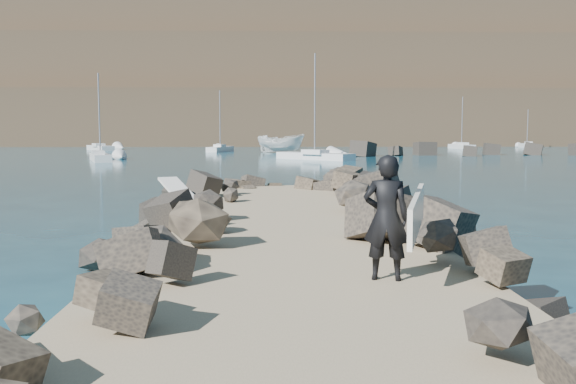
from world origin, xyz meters
name	(u,v)px	position (x,y,z in m)	size (l,w,h in m)	color
ground	(287,252)	(0.00, 0.00, 0.00)	(800.00, 800.00, 0.00)	#0F384C
jetty	(289,256)	(0.00, -2.00, 0.30)	(6.00, 26.00, 0.60)	#8C7759
riprap_left	(150,242)	(-2.90, -1.50, 0.50)	(2.60, 22.00, 1.00)	black
riprap_right	(426,241)	(2.90, -1.50, 0.50)	(2.60, 22.00, 1.00)	black
headland	(309,80)	(10.00, 160.00, 16.00)	(360.00, 140.00, 32.00)	#2D4919
surfboard_resting	(178,193)	(-3.02, 3.40, 1.04)	(0.57, 2.29, 0.08)	white
boat_imported	(281,143)	(0.94, 64.82, 1.14)	(2.22, 5.91, 2.28)	silver
surfer_with_board	(390,217)	(1.41, -5.37, 1.55)	(1.21, 2.25, 1.88)	black
sailboat_a	(100,157)	(-15.72, 43.40, 0.35)	(3.54, 6.70, 8.00)	silver
sailboat_e	(100,148)	(-23.62, 73.46, 0.35)	(5.38, 7.60, 9.32)	silver
sailboat_d	(462,146)	(27.75, 78.82, 0.35)	(2.36, 6.50, 7.74)	silver
sailboat_c	(315,156)	(3.81, 45.68, 0.35)	(7.21, 7.40, 10.07)	silver
sailboat_b	(220,149)	(-6.80, 67.60, 0.35)	(3.15, 6.66, 7.92)	silver
sailboat_f	(527,146)	(39.60, 84.06, 0.35)	(1.28, 4.89, 6.08)	silver
headland_buildings	(337,7)	(16.81, 152.19, 33.97)	(137.50, 30.50, 5.00)	white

